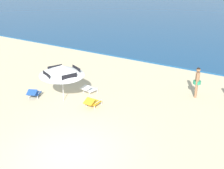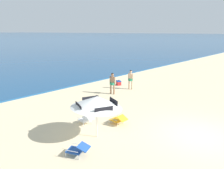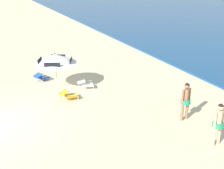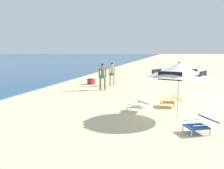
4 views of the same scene
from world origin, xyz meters
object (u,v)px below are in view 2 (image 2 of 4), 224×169
(lounge_chair_beside_umbrella, at_px, (86,119))
(beach_umbrella_striped_main, at_px, (97,102))
(cooler_box, at_px, (119,83))
(person_standing_beside, at_px, (131,78))
(person_standing_near_shore, at_px, (112,82))
(lounge_chair_facing_sea, at_px, (78,149))
(lounge_chair_under_umbrella, at_px, (119,119))

(lounge_chair_beside_umbrella, bearing_deg, beach_umbrella_striped_main, -111.59)
(cooler_box, bearing_deg, beach_umbrella_striped_main, -144.59)
(person_standing_beside, bearing_deg, lounge_chair_beside_umbrella, -159.55)
(person_standing_beside, relative_size, cooler_box, 2.66)
(cooler_box, bearing_deg, person_standing_near_shore, -148.35)
(person_standing_near_shore, distance_m, cooler_box, 3.00)
(beach_umbrella_striped_main, relative_size, lounge_chair_beside_umbrella, 3.33)
(beach_umbrella_striped_main, bearing_deg, person_standing_beside, 28.02)
(lounge_chair_facing_sea, bearing_deg, beach_umbrella_striped_main, 20.23)
(lounge_chair_under_umbrella, distance_m, cooler_box, 8.47)
(person_standing_beside, distance_m, cooler_box, 1.86)
(lounge_chair_under_umbrella, relative_size, lounge_chair_beside_umbrella, 0.96)
(beach_umbrella_striped_main, distance_m, lounge_chair_under_umbrella, 2.23)
(beach_umbrella_striped_main, relative_size, lounge_chair_under_umbrella, 3.48)
(lounge_chair_under_umbrella, relative_size, lounge_chair_facing_sea, 0.88)
(lounge_chair_beside_umbrella, bearing_deg, cooler_box, 29.84)
(lounge_chair_beside_umbrella, height_order, cooler_box, lounge_chair_beside_umbrella)
(lounge_chair_beside_umbrella, xyz_separation_m, cooler_box, (7.53, 4.32, -0.08))
(person_standing_near_shore, xyz_separation_m, person_standing_beside, (2.07, -0.14, -0.02))
(person_standing_near_shore, height_order, cooler_box, person_standing_near_shore)
(beach_umbrella_striped_main, relative_size, lounge_chair_facing_sea, 3.07)
(beach_umbrella_striped_main, distance_m, person_standing_beside, 8.75)
(lounge_chair_beside_umbrella, distance_m, cooler_box, 8.68)
(lounge_chair_facing_sea, bearing_deg, person_standing_near_shore, 33.79)
(lounge_chair_beside_umbrella, height_order, lounge_chair_facing_sea, lounge_chair_facing_sea)
(lounge_chair_under_umbrella, height_order, lounge_chair_facing_sea, lounge_chair_under_umbrella)
(lounge_chair_beside_umbrella, bearing_deg, person_standing_near_shore, 28.94)
(person_standing_near_shore, bearing_deg, cooler_box, 31.65)
(beach_umbrella_striped_main, bearing_deg, person_standing_near_shore, 36.96)
(lounge_chair_under_umbrella, xyz_separation_m, person_standing_near_shore, (3.92, 4.04, 0.68))
(person_standing_beside, bearing_deg, beach_umbrella_striped_main, -151.98)
(lounge_chair_facing_sea, height_order, person_standing_beside, person_standing_beside)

